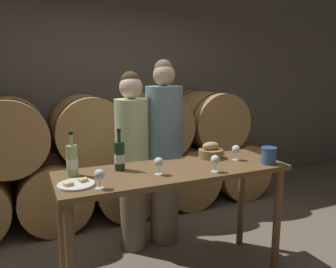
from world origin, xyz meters
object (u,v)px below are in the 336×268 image
at_px(tasting_table, 174,186).
at_px(wine_glass_left, 159,163).
at_px(cheese_plate, 76,184).
at_px(wine_glass_right, 236,150).
at_px(person_right, 164,152).
at_px(wine_bottle_white, 72,161).
at_px(wine_bottle_red, 120,156).
at_px(person_left, 132,160).
at_px(blue_crock, 269,155).
at_px(wine_glass_center, 215,160).
at_px(wine_glass_far_left, 99,175).
at_px(bread_basket, 211,152).

height_order(tasting_table, wine_glass_left, wine_glass_left).
bearing_deg(cheese_plate, wine_glass_left, -0.51).
bearing_deg(wine_glass_right, person_right, 122.68).
height_order(tasting_table, wine_bottle_white, wine_bottle_white).
bearing_deg(wine_bottle_red, person_right, 40.33).
distance_m(person_left, wine_glass_right, 0.96).
bearing_deg(wine_glass_left, wine_bottle_white, 158.21).
xyz_separation_m(person_right, cheese_plate, (-0.94, -0.72, 0.04)).
height_order(person_right, wine_glass_left, person_right).
bearing_deg(blue_crock, wine_glass_center, -178.76).
xyz_separation_m(person_left, wine_bottle_red, (-0.26, -0.49, 0.18)).
bearing_deg(blue_crock, wine_glass_left, 173.91).
bearing_deg(blue_crock, wine_bottle_white, 167.65).
distance_m(cheese_plate, wine_glass_right, 1.34).
bearing_deg(wine_bottle_red, wine_glass_center, -27.94).
bearing_deg(wine_glass_center, wine_glass_right, 32.24).
xyz_separation_m(cheese_plate, wine_glass_far_left, (0.13, -0.12, 0.08)).
bearing_deg(blue_crock, wine_glass_far_left, -179.30).
height_order(wine_bottle_white, blue_crock, wine_bottle_white).
distance_m(wine_glass_center, wine_glass_right, 0.40).
xyz_separation_m(tasting_table, person_right, (0.18, 0.63, 0.11)).
relative_size(person_left, wine_bottle_white, 5.23).
bearing_deg(blue_crock, person_left, 137.43).
height_order(wine_bottle_white, wine_glass_far_left, wine_bottle_white).
bearing_deg(person_left, wine_bottle_white, -140.87).
xyz_separation_m(tasting_table, person_left, (-0.14, 0.63, 0.07)).
distance_m(wine_glass_left, wine_glass_right, 0.76).
bearing_deg(wine_glass_left, wine_glass_right, 8.00).
relative_size(wine_glass_far_left, wine_glass_right, 1.00).
height_order(wine_bottle_red, cheese_plate, wine_bottle_red).
bearing_deg(person_right, wine_bottle_white, -152.09).
distance_m(wine_bottle_white, bread_basket, 1.17).
distance_m(wine_glass_far_left, wine_glass_right, 1.22).
bearing_deg(wine_glass_left, person_right, 63.80).
bearing_deg(cheese_plate, person_left, 49.26).
distance_m(bread_basket, wine_glass_center, 0.41).
bearing_deg(bread_basket, wine_glass_left, -156.57).
distance_m(wine_bottle_red, wine_glass_left, 0.32).
relative_size(wine_bottle_red, cheese_plate, 1.32).
xyz_separation_m(person_right, wine_bottle_red, (-0.58, -0.49, 0.14)).
bearing_deg(wine_glass_left, person_left, 87.53).
relative_size(bread_basket, wine_glass_center, 1.62).
bearing_deg(bread_basket, person_left, 140.60).
distance_m(wine_bottle_white, cheese_plate, 0.25).
bearing_deg(wine_bottle_white, wine_glass_left, -21.79).
bearing_deg(wine_glass_far_left, tasting_table, 18.47).
height_order(tasting_table, cheese_plate, cheese_plate).
xyz_separation_m(wine_bottle_white, wine_glass_right, (1.32, -0.12, -0.02)).
bearing_deg(person_left, wine_glass_far_left, -120.20).
height_order(cheese_plate, wine_glass_right, wine_glass_right).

